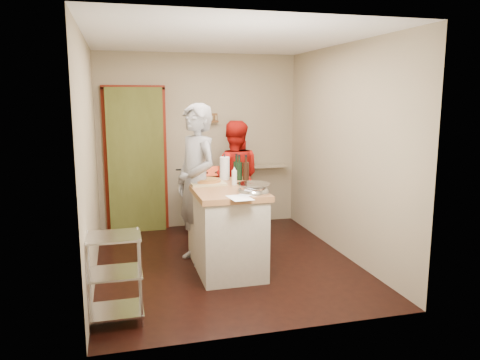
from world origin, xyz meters
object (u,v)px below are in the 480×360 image
at_px(island, 226,226).
at_px(person_red, 234,178).
at_px(wire_shelving, 114,274).
at_px(stove, 207,201).
at_px(person_stripe, 197,184).

bearing_deg(island, person_red, 72.15).
bearing_deg(wire_shelving, person_red, 54.98).
distance_m(stove, wire_shelving, 2.94).
height_order(wire_shelving, person_red, person_red).
xyz_separation_m(stove, island, (-0.08, -1.58, 0.05)).
bearing_deg(stove, person_stripe, -105.92).
bearing_deg(wire_shelving, island, 39.93).
distance_m(wire_shelving, person_red, 2.95).
bearing_deg(island, person_stripe, 133.37).
distance_m(stove, person_red, 0.56).
relative_size(person_stripe, person_red, 1.16).
relative_size(wire_shelving, person_red, 0.49).
distance_m(island, person_stripe, 0.60).
bearing_deg(person_stripe, island, 22.88).
xyz_separation_m(wire_shelving, person_stripe, (0.96, 1.34, 0.51)).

